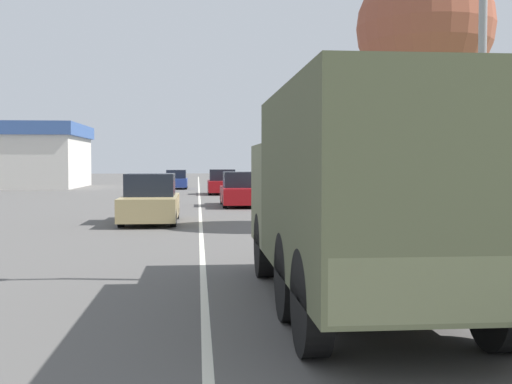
{
  "coord_description": "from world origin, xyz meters",
  "views": [
    {
      "loc": [
        -0.09,
        3.87,
        2.1
      ],
      "look_at": [
        0.87,
        14.46,
        1.61
      ],
      "focal_mm": 45.0,
      "sensor_mm": 36.0,
      "label": 1
    }
  ],
  "objects_px": {
    "car_fourth_ahead": "(176,180)",
    "car_third_ahead": "(222,183)",
    "military_truck": "(358,191)",
    "car_second_ahead": "(241,191)",
    "car_nearest_ahead": "(150,201)"
  },
  "relations": [
    {
      "from": "car_third_ahead",
      "to": "car_fourth_ahead",
      "type": "bearing_deg",
      "value": 109.77
    },
    {
      "from": "car_second_ahead",
      "to": "military_truck",
      "type": "bearing_deg",
      "value": -89.59
    },
    {
      "from": "military_truck",
      "to": "car_second_ahead",
      "type": "xyz_separation_m",
      "value": [
        -0.16,
        22.06,
        -0.96
      ]
    },
    {
      "from": "military_truck",
      "to": "car_third_ahead",
      "type": "relative_size",
      "value": 1.82
    },
    {
      "from": "car_fourth_ahead",
      "to": "car_nearest_ahead",
      "type": "bearing_deg",
      "value": -89.86
    },
    {
      "from": "car_third_ahead",
      "to": "car_second_ahead",
      "type": "bearing_deg",
      "value": -87.58
    },
    {
      "from": "car_nearest_ahead",
      "to": "car_second_ahead",
      "type": "bearing_deg",
      "value": 65.88
    },
    {
      "from": "car_second_ahead",
      "to": "car_third_ahead",
      "type": "bearing_deg",
      "value": 92.42
    },
    {
      "from": "military_truck",
      "to": "car_fourth_ahead",
      "type": "height_order",
      "value": "military_truck"
    },
    {
      "from": "car_fourth_ahead",
      "to": "car_third_ahead",
      "type": "bearing_deg",
      "value": -70.23
    },
    {
      "from": "car_second_ahead",
      "to": "car_third_ahead",
      "type": "xyz_separation_m",
      "value": [
        -0.49,
        11.7,
        -0.0
      ]
    },
    {
      "from": "car_nearest_ahead",
      "to": "car_second_ahead",
      "type": "distance_m",
      "value": 9.2
    },
    {
      "from": "car_nearest_ahead",
      "to": "car_third_ahead",
      "type": "height_order",
      "value": "car_nearest_ahead"
    },
    {
      "from": "car_nearest_ahead",
      "to": "car_fourth_ahead",
      "type": "bearing_deg",
      "value": 90.14
    },
    {
      "from": "car_nearest_ahead",
      "to": "car_fourth_ahead",
      "type": "height_order",
      "value": "car_nearest_ahead"
    }
  ]
}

